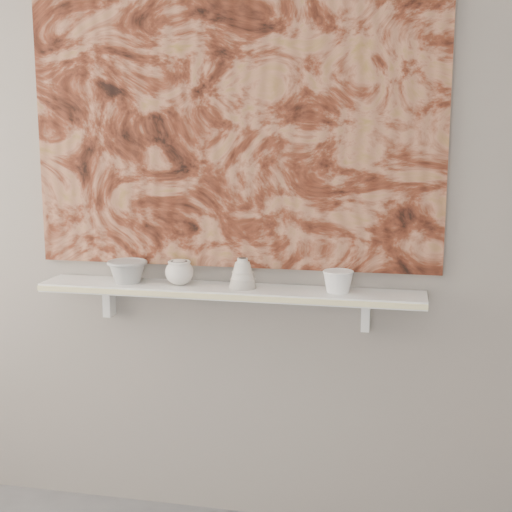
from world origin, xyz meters
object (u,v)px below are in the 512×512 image
(painting, at_px, (233,115))
(bell_vessel, at_px, (243,273))
(bowl_grey, at_px, (128,271))
(shelf, at_px, (228,291))
(bowl_white, at_px, (338,281))
(cup_cream, at_px, (179,272))

(painting, relative_size, bell_vessel, 13.75)
(bowl_grey, bearing_deg, bell_vessel, 0.00)
(shelf, xyz_separation_m, bell_vessel, (0.05, 0.00, 0.07))
(bowl_white, bearing_deg, bowl_grey, 180.00)
(bell_vessel, bearing_deg, painting, 123.28)
(painting, height_order, bowl_white, painting)
(painting, bearing_deg, bowl_white, -11.54)
(bowl_grey, distance_m, bowl_white, 0.78)
(shelf, distance_m, painting, 0.63)
(cup_cream, bearing_deg, shelf, 0.00)
(bell_vessel, bearing_deg, cup_cream, 180.00)
(shelf, bearing_deg, bell_vessel, 0.00)
(bowl_grey, relative_size, bell_vessel, 1.36)
(shelf, relative_size, cup_cream, 13.59)
(cup_cream, bearing_deg, painting, 23.71)
(cup_cream, relative_size, bowl_white, 0.95)
(shelf, distance_m, cup_cream, 0.19)
(bowl_grey, bearing_deg, cup_cream, 0.00)
(cup_cream, bearing_deg, bell_vessel, 0.00)
(painting, distance_m, bowl_grey, 0.69)
(bowl_grey, bearing_deg, bowl_white, 0.00)
(shelf, relative_size, bell_vessel, 12.84)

